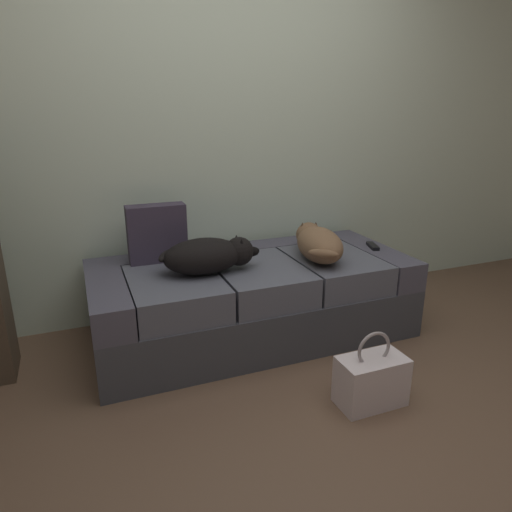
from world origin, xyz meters
name	(u,v)px	position (x,y,z in m)	size (l,w,h in m)	color
ground_plane	(353,452)	(0.00, 0.00, 0.00)	(10.00, 10.00, 0.00)	brown
back_wall	(222,99)	(0.00, 1.66, 1.40)	(6.40, 0.10, 2.80)	silver
couch	(253,298)	(0.00, 1.13, 0.24)	(1.89, 0.85, 0.47)	#42434A
dog_dark	(209,255)	(-0.29, 1.04, 0.58)	(0.59, 0.27, 0.20)	black
dog_tan	(318,243)	(0.38, 1.03, 0.57)	(0.32, 0.58, 0.20)	brown
tv_remote	(373,246)	(0.84, 1.10, 0.49)	(0.04, 0.15, 0.02)	black
throw_pillow	(157,233)	(-0.52, 1.36, 0.64)	(0.34, 0.12, 0.34)	#3A3142
handbag	(371,380)	(0.26, 0.26, 0.13)	(0.32, 0.18, 0.38)	silver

